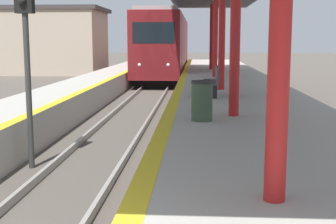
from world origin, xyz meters
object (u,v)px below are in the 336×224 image
(signal_near, at_px, (25,30))
(trash_bin, at_px, (202,101))
(train, at_px, (166,46))
(bench, at_px, (213,81))

(signal_near, height_order, trash_bin, signal_near)
(train, bearing_deg, bench, -81.89)
(trash_bin, bearing_deg, train, 95.69)
(trash_bin, relative_size, bench, 0.54)
(signal_near, distance_m, bench, 6.72)
(signal_near, xyz_separation_m, trash_bin, (3.60, 0.63, -1.51))
(train, relative_size, signal_near, 4.63)
(trash_bin, xyz_separation_m, bench, (0.39, 4.57, 0.05))
(train, bearing_deg, signal_near, -92.73)
(train, distance_m, bench, 19.88)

